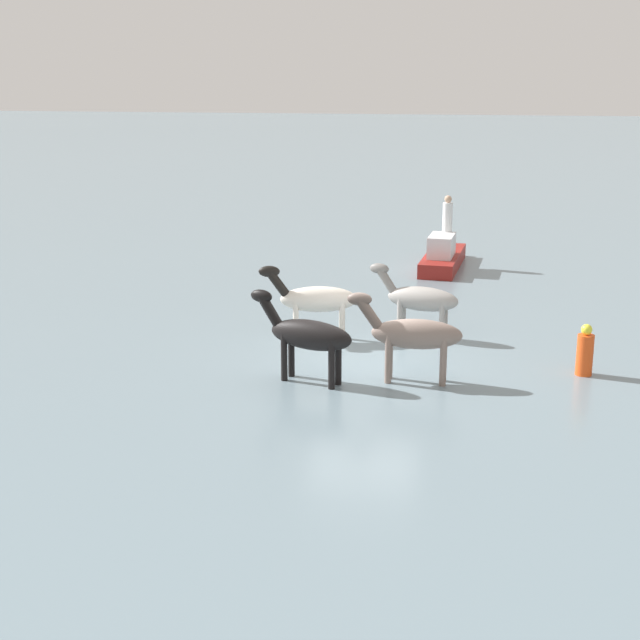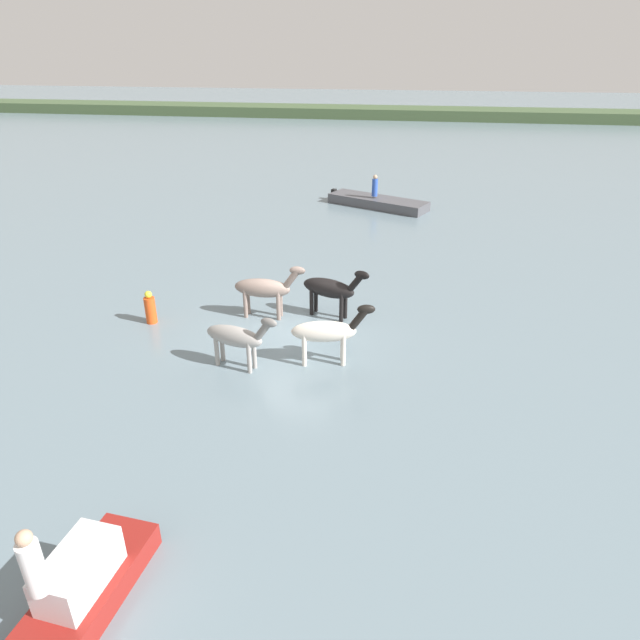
{
  "view_description": "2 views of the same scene",
  "coord_description": "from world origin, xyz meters",
  "views": [
    {
      "loc": [
        -2.19,
        19.83,
        6.58
      ],
      "look_at": [
        0.89,
        0.54,
        1.18
      ],
      "focal_mm": 52.69,
      "sensor_mm": 36.0,
      "label": 1
    },
    {
      "loc": [
        3.5,
        -15.8,
        8.44
      ],
      "look_at": [
        0.97,
        -0.46,
        0.7
      ],
      "focal_mm": 31.44,
      "sensor_mm": 36.0,
      "label": 2
    }
  ],
  "objects": [
    {
      "name": "boat_dinghy_port",
      "position": [
        -1.39,
        -10.65,
        0.3
      ],
      "size": [
        1.46,
        4.18,
        1.32
      ],
      "rotation": [
        0.0,
        0.0,
        1.48
      ],
      "color": "maroon",
      "rests_on": "ground_plane"
    },
    {
      "name": "boat_skiff_near",
      "position": [
        1.6,
        15.78,
        0.19
      ],
      "size": [
        5.89,
        3.85,
        0.77
      ],
      "rotation": [
        0.0,
        0.0,
        5.85
      ],
      "color": "#4C4C51",
      "rests_on": "ground_plane"
    },
    {
      "name": "buoy_channel_marker",
      "position": [
        -4.79,
        -0.16,
        0.51
      ],
      "size": [
        0.36,
        0.36,
        1.14
      ],
      "color": "#E54C19",
      "rests_on": "ground_plane"
    },
    {
      "name": "ground_plane",
      "position": [
        0.0,
        0.0,
        0.0
      ],
      "size": [
        205.81,
        205.81,
        0.0
      ],
      "primitive_type": "plane",
      "color": "slate"
    },
    {
      "name": "person_watcher_seated",
      "position": [
        1.42,
        15.72,
        1.17
      ],
      "size": [
        0.32,
        0.32,
        1.19
      ],
      "color": "#2D51B2",
      "rests_on": "boat_skiff_near"
    },
    {
      "name": "horse_mid_herd",
      "position": [
        -1.09,
        -2.46,
        0.98
      ],
      "size": [
        2.29,
        0.95,
        1.78
      ],
      "rotation": [
        0.0,
        0.0,
        6.04
      ],
      "color": "#9E9993",
      "rests_on": "ground_plane"
    },
    {
      "name": "horse_rear_stallion",
      "position": [
        1.05,
        1.24,
        1.04
      ],
      "size": [
        2.4,
        1.16,
        1.88
      ],
      "rotation": [
        0.0,
        0.0,
        5.95
      ],
      "color": "black",
      "rests_on": "ground_plane"
    },
    {
      "name": "person_spotter_bow",
      "position": [
        -1.5,
        -10.92,
        1.72
      ],
      "size": [
        0.32,
        0.32,
        1.19
      ],
      "color": "silver",
      "rests_on": "boat_dinghy_port"
    },
    {
      "name": "horse_pinto_flank",
      "position": [
        1.39,
        -1.81,
        1.03
      ],
      "size": [
        2.41,
        0.87,
        1.86
      ],
      "rotation": [
        0.0,
        0.0,
        6.46
      ],
      "color": "silver",
      "rests_on": "ground_plane"
    },
    {
      "name": "distant_shoreline",
      "position": [
        0.0,
        57.95,
        0.0
      ],
      "size": [
        185.23,
        6.0,
        2.4
      ],
      "primitive_type": "cube",
      "color": "#3F5434",
      "rests_on": "ground_plane"
    },
    {
      "name": "horse_chestnut_trailing",
      "position": [
        -1.12,
        0.89,
        1.05
      ],
      "size": [
        2.44,
        0.58,
        1.9
      ],
      "rotation": [
        0.0,
        0.0,
        6.28
      ],
      "color": "gray",
      "rests_on": "ground_plane"
    }
  ]
}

